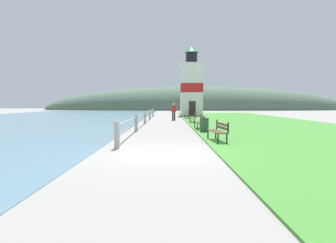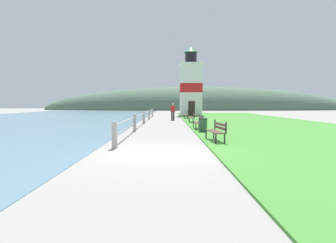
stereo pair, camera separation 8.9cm
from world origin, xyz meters
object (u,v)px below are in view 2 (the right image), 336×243
at_px(park_bench_near, 218,130).
at_px(park_bench_far, 194,117).
at_px(lighthouse, 192,86).
at_px(trash_bin, 204,125).
at_px(person_strolling, 174,111).
at_px(park_bench_midway, 200,121).
at_px(park_bench_by_lighthouse, 188,114).

distance_m(park_bench_near, park_bench_far, 11.40).
height_order(park_bench_near, park_bench_far, same).
bearing_deg(lighthouse, trash_bin, -93.05).
bearing_deg(park_bench_far, person_strolling, -61.17).
xyz_separation_m(park_bench_midway, trash_bin, (0.02, -1.77, -0.12)).
bearing_deg(lighthouse, park_bench_by_lighthouse, -97.85).
distance_m(park_bench_far, lighthouse, 14.43).
xyz_separation_m(park_bench_near, park_bench_midway, (-0.14, 5.52, 0.00)).
relative_size(park_bench_near, park_bench_by_lighthouse, 0.98).
bearing_deg(person_strolling, park_bench_by_lighthouse, -44.25).
distance_m(park_bench_far, person_strolling, 3.74).
bearing_deg(park_bench_by_lighthouse, lighthouse, -95.67).
bearing_deg(trash_bin, park_bench_far, 89.23).
distance_m(park_bench_far, trash_bin, 7.66).
xyz_separation_m(park_bench_far, person_strolling, (-1.65, 3.34, 0.39)).
relative_size(lighthouse, trash_bin, 11.37).
bearing_deg(park_bench_far, trash_bin, 91.82).
bearing_deg(park_bench_near, trash_bin, -93.75).
xyz_separation_m(park_bench_midway, person_strolling, (-1.52, 9.22, 0.39)).
bearing_deg(park_bench_far, park_bench_by_lighthouse, -86.76).
relative_size(park_bench_near, trash_bin, 2.06).
bearing_deg(trash_bin, lighthouse, 86.95).
relative_size(park_bench_midway, park_bench_far, 1.03).
relative_size(park_bench_by_lighthouse, trash_bin, 2.10).
bearing_deg(person_strolling, park_bench_midway, 177.21).
bearing_deg(park_bench_by_lighthouse, park_bench_far, 92.83).
relative_size(park_bench_far, person_strolling, 1.08).
xyz_separation_m(park_bench_near, person_strolling, (-1.66, 14.74, 0.40)).
xyz_separation_m(lighthouse, trash_bin, (-1.15, -21.60, -3.67)).
relative_size(park_bench_by_lighthouse, person_strolling, 1.03).
height_order(park_bench_midway, park_bench_by_lighthouse, same).
bearing_deg(person_strolling, park_bench_far, -165.90).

